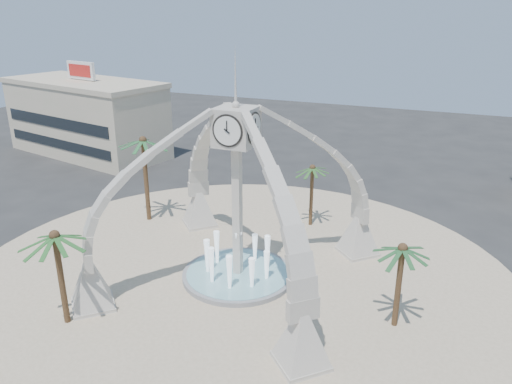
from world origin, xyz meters
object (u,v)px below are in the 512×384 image
at_px(palm_east, 403,249).
at_px(palm_south, 55,237).
at_px(palm_west, 143,142).
at_px(palm_north, 313,169).
at_px(clock_tower, 237,193).
at_px(fountain, 238,274).

distance_m(palm_east, palm_south, 20.09).
relative_size(palm_west, palm_north, 1.38).
bearing_deg(palm_east, clock_tower, 172.39).
distance_m(fountain, palm_east, 12.32).
distance_m(fountain, palm_south, 12.94).
xyz_separation_m(fountain, palm_east, (11.21, -1.50, 4.90)).
bearing_deg(palm_east, palm_south, -157.88).
xyz_separation_m(clock_tower, palm_south, (-7.40, -9.06, -0.67)).
bearing_deg(palm_west, clock_tower, -27.75).
xyz_separation_m(fountain, palm_south, (-7.40, -9.06, 5.53)).
height_order(fountain, palm_north, palm_north).
xyz_separation_m(fountain, palm_west, (-11.92, 6.27, 7.06)).
height_order(clock_tower, palm_west, clock_tower).
height_order(clock_tower, palm_east, clock_tower).
bearing_deg(palm_north, clock_tower, -100.56).
xyz_separation_m(clock_tower, fountain, (0.00, 0.00, -6.20)).
relative_size(clock_tower, palm_west, 2.16).
xyz_separation_m(palm_west, palm_south, (4.52, -15.33, -1.53)).
bearing_deg(palm_north, fountain, -100.56).
relative_size(palm_east, palm_north, 0.99).
height_order(fountain, palm_south, palm_south).
bearing_deg(clock_tower, palm_west, 152.25).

